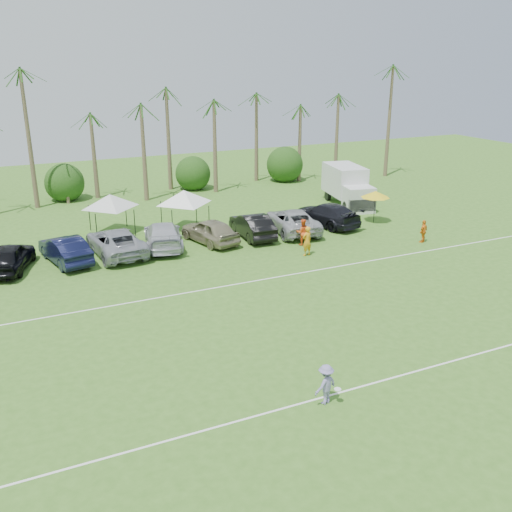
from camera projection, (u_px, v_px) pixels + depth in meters
name	position (u px, v px, depth m)	size (l,w,h in m)	color
ground	(388.00, 415.00, 20.76)	(120.00, 120.00, 0.00)	#3C6C20
field_lines	(285.00, 326.00, 27.59)	(80.00, 12.10, 0.01)	white
palm_tree_3	(30.00, 86.00, 46.70)	(2.40, 2.40, 11.90)	brown
palm_tree_4	(83.00, 116.00, 49.15)	(2.40, 2.40, 8.90)	brown
palm_tree_5	(128.00, 104.00, 50.47)	(2.40, 2.40, 9.90)	brown
palm_tree_6	(171.00, 93.00, 51.79)	(2.40, 2.40, 10.90)	brown
palm_tree_7	(212.00, 83.00, 53.11)	(2.40, 2.40, 11.90)	brown
palm_tree_8	(261.00, 109.00, 55.96)	(2.40, 2.40, 8.90)	brown
palm_tree_9	(305.00, 99.00, 57.68)	(2.40, 2.40, 9.90)	brown
palm_tree_10	(347.00, 89.00, 59.40)	(2.40, 2.40, 10.90)	brown
palm_tree_11	(379.00, 79.00, 60.72)	(2.40, 2.40, 11.90)	brown
bush_tree_1	(65.00, 181.00, 51.08)	(4.00, 4.00, 4.00)	brown
bush_tree_2	(192.00, 171.00, 55.89)	(4.00, 4.00, 4.00)	brown
bush_tree_3	(282.00, 163.00, 59.90)	(4.00, 4.00, 4.00)	brown
sideline_player_a	(307.00, 241.00, 37.16)	(0.72, 0.47, 1.98)	orange
sideline_player_b	(303.00, 232.00, 39.27)	(0.90, 0.70, 1.85)	#FA561B
sideline_player_c	(423.00, 231.00, 39.87)	(0.94, 0.39, 1.61)	orange
box_truck	(348.00, 185.00, 49.62)	(3.64, 6.86, 3.36)	silver
canopy_tent_left	(110.00, 194.00, 41.26)	(4.22, 4.22, 3.42)	black
canopy_tent_right	(184.00, 190.00, 42.13)	(4.35, 4.35, 3.53)	black
market_umbrella	(375.00, 194.00, 44.22)	(2.26, 2.26, 2.52)	black
frisbee_player	(326.00, 384.00, 21.25)	(1.16, 0.87, 1.60)	#847CB0
parked_car_0	(10.00, 257.00, 34.57)	(2.04, 5.07, 1.73)	black
parked_car_1	(65.00, 250.00, 35.91)	(1.83, 5.24, 1.73)	black
parked_car_2	(116.00, 242.00, 37.39)	(2.87, 6.22, 1.73)	#979AA2
parked_car_3	(163.00, 235.00, 38.85)	(2.42, 5.95, 1.73)	silver
parked_car_4	(210.00, 231.00, 39.78)	(2.04, 5.07, 1.73)	gray
parked_car_5	(252.00, 225.00, 41.03)	(1.83, 5.24, 1.73)	black
parked_car_6	(292.00, 221.00, 42.26)	(2.87, 6.22, 1.73)	#A8A9AB
parked_car_7	(327.00, 214.00, 43.95)	(2.42, 5.95, 1.73)	black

